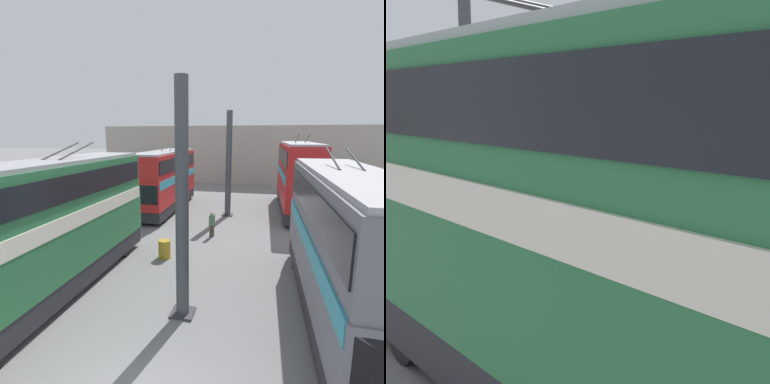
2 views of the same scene
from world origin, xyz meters
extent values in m
cube|color=#A8A093|center=(32.36, 0.00, 3.56)|extent=(0.50, 36.00, 7.12)
cylinder|color=#42474C|center=(4.37, 0.00, 3.87)|extent=(0.43, 0.43, 7.74)
cube|color=#333338|center=(4.37, 0.00, 0.04)|extent=(0.78, 0.78, 0.08)
cylinder|color=#42474C|center=(17.48, 0.00, 3.87)|extent=(0.43, 0.43, 7.74)
cube|color=#333338|center=(17.48, 0.00, 0.04)|extent=(0.78, 0.78, 0.08)
cylinder|color=black|center=(9.00, -6.20, 0.47)|extent=(0.95, 0.30, 0.95)
cylinder|color=black|center=(9.00, -4.10, 0.47)|extent=(0.95, 0.30, 0.95)
cube|color=#28282D|center=(5.42, -5.15, 0.64)|extent=(10.14, 2.45, 0.76)
cube|color=slate|center=(5.42, -5.15, 1.98)|extent=(10.34, 2.50, 1.91)
cube|color=teal|center=(5.42, -5.15, 2.66)|extent=(10.03, 2.54, 0.55)
cube|color=slate|center=(5.42, -5.15, 3.85)|extent=(10.24, 2.43, 1.83)
cube|color=black|center=(5.42, -5.15, 3.94)|extent=(9.93, 2.51, 1.01)
cube|color=#9E9EA3|center=(5.42, -5.15, 4.84)|extent=(10.14, 2.25, 0.14)
cylinder|color=#282828|center=(6.72, -5.50, 5.20)|extent=(2.35, 0.07, 0.65)
cylinder|color=#282828|center=(6.72, -4.80, 5.20)|extent=(2.35, 0.07, 0.65)
cylinder|color=black|center=(24.22, -6.20, 0.48)|extent=(0.95, 0.30, 0.95)
cylinder|color=black|center=(24.22, -4.10, 0.48)|extent=(0.95, 0.30, 0.95)
cylinder|color=black|center=(16.23, -6.20, 0.48)|extent=(0.95, 0.30, 0.95)
cylinder|color=black|center=(16.23, -4.10, 0.48)|extent=(0.95, 0.30, 0.95)
cube|color=#28282D|center=(20.12, -5.15, 0.64)|extent=(10.77, 2.45, 0.76)
cube|color=red|center=(20.12, -5.15, 2.17)|extent=(10.99, 2.50, 2.29)
cube|color=teal|center=(20.12, -5.15, 3.05)|extent=(10.66, 2.54, 0.55)
cube|color=red|center=(20.12, -5.15, 4.30)|extent=(10.88, 2.43, 1.97)
cube|color=black|center=(20.12, -5.15, 4.40)|extent=(10.55, 2.51, 1.08)
cube|color=#9E9EA3|center=(20.12, -5.15, 5.36)|extent=(10.77, 2.25, 0.14)
cube|color=black|center=(25.56, -5.15, 2.40)|extent=(0.12, 2.30, 1.47)
cylinder|color=#282828|center=(18.75, -5.50, 5.72)|extent=(2.35, 0.07, 0.65)
cylinder|color=#282828|center=(18.75, -4.80, 5.72)|extent=(2.35, 0.07, 0.65)
cylinder|color=black|center=(8.55, 4.10, 0.51)|extent=(1.01, 0.30, 1.01)
cylinder|color=black|center=(8.55, 6.20, 0.51)|extent=(1.01, 0.30, 1.01)
cube|color=#28282D|center=(4.74, 5.15, 0.67)|extent=(10.62, 2.45, 0.78)
cube|color=#286B3D|center=(4.74, 5.15, 2.19)|extent=(10.84, 2.50, 2.26)
cube|color=silver|center=(4.74, 5.15, 3.04)|extent=(10.51, 2.54, 0.55)
cube|color=#286B3D|center=(4.74, 5.15, 4.13)|extent=(10.73, 2.43, 1.63)
cube|color=black|center=(4.74, 5.15, 4.22)|extent=(10.41, 2.51, 0.90)
cube|color=#9E9EA3|center=(4.74, 5.15, 5.02)|extent=(10.62, 2.25, 0.14)
cylinder|color=#282828|center=(6.09, 4.80, 5.38)|extent=(2.35, 0.07, 0.65)
cylinder|color=#282828|center=(6.09, 5.50, 5.38)|extent=(2.35, 0.07, 0.65)
cylinder|color=black|center=(14.53, 4.10, 0.45)|extent=(0.91, 0.30, 0.91)
cylinder|color=black|center=(14.53, 6.20, 0.45)|extent=(0.91, 0.30, 0.91)
cylinder|color=black|center=(21.60, 4.10, 0.45)|extent=(0.91, 0.30, 0.91)
cylinder|color=black|center=(21.60, 6.20, 0.45)|extent=(0.91, 0.30, 0.91)
cube|color=#28282D|center=(18.17, 5.15, 0.63)|extent=(9.87, 2.45, 0.75)
cube|color=red|center=(18.17, 5.15, 1.99)|extent=(10.08, 2.50, 1.97)
cube|color=teal|center=(18.17, 5.15, 2.70)|extent=(9.77, 2.54, 0.55)
cube|color=red|center=(18.17, 5.15, 3.80)|extent=(9.98, 2.43, 1.65)
cube|color=black|center=(18.17, 5.15, 3.88)|extent=(9.67, 2.51, 0.91)
cube|color=#9E9EA3|center=(18.17, 5.15, 4.69)|extent=(9.87, 2.25, 0.14)
cube|color=black|center=(13.19, 5.15, 2.19)|extent=(0.12, 2.30, 1.26)
cylinder|color=#282828|center=(19.42, 4.80, 5.05)|extent=(2.35, 0.07, 0.65)
cylinder|color=#282828|center=(19.42, 5.50, 5.05)|extent=(2.35, 0.07, 0.65)
cube|color=#473D33|center=(12.41, 0.35, 0.36)|extent=(0.33, 0.25, 0.71)
cube|color=#4C7051|center=(12.41, 0.35, 1.02)|extent=(0.46, 0.31, 0.62)
sphere|color=beige|center=(12.41, 0.35, 1.44)|extent=(0.20, 0.20, 0.20)
cylinder|color=#B28E23|center=(8.77, 2.11, 0.45)|extent=(0.60, 0.60, 0.89)
cylinder|color=#B28E23|center=(8.77, 2.11, 0.45)|extent=(0.63, 0.63, 0.04)
camera|label=1|loc=(-4.55, -2.43, 5.98)|focal=28.00mm
camera|label=2|loc=(0.50, 9.40, 4.25)|focal=50.00mm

